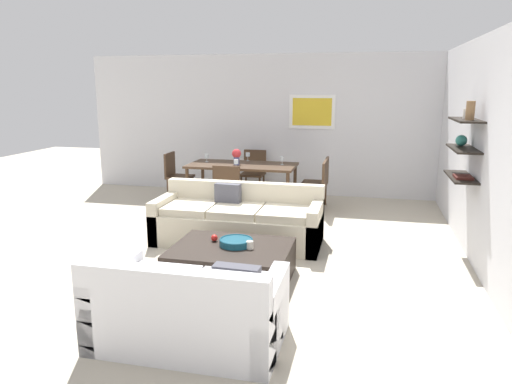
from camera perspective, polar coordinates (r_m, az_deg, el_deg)
name	(u,v)px	position (r m, az deg, el deg)	size (l,w,h in m)	color
ground_plane	(228,250)	(6.34, -3.35, -6.87)	(18.00, 18.00, 0.00)	#BCB29E
back_wall_unit	(294,125)	(9.39, 4.53, 7.92)	(8.40, 0.09, 2.70)	silver
right_wall_shelf_unit	(477,148)	(6.50, 24.78, 4.74)	(0.34, 8.20, 2.70)	silver
sofa_beige	(238,222)	(6.54, -2.12, -3.54)	(2.25, 0.90, 0.78)	beige
loveseat_white	(189,310)	(4.11, -8.00, -13.74)	(1.54, 0.90, 0.78)	white
coffee_table	(232,263)	(5.35, -2.93, -8.44)	(1.29, 1.00, 0.38)	black
decorative_bowl	(236,242)	(5.32, -2.39, -5.93)	(0.37, 0.37, 0.08)	navy
candle_jar	(250,245)	(5.20, -0.74, -6.32)	(0.08, 0.08, 0.09)	silver
apple_on_coffee_table	(214,238)	(5.47, -4.98, -5.46)	(0.08, 0.08, 0.08)	red
dining_table	(242,168)	(8.46, -1.65, 2.87)	(1.89, 0.92, 0.75)	#422D1E
dining_chair_right_far	(320,179)	(8.46, 7.60, 1.54)	(0.44, 0.44, 0.88)	#422D1E
dining_chair_head	(254,170)	(9.32, -0.28, 2.67)	(0.44, 0.44, 0.88)	#422D1E
dining_chair_right_near	(317,184)	(8.05, 7.30, 0.99)	(0.44, 0.44, 0.88)	#422D1E
dining_chair_left_far	(176,173)	(9.12, -9.54, 2.27)	(0.44, 0.44, 0.88)	#422D1E
dining_chair_foot	(228,188)	(7.67, -3.30, 0.49)	(0.44, 0.44, 0.88)	#422D1E
wine_glass_left_far	(207,156)	(8.74, -5.88, 4.26)	(0.07, 0.07, 0.15)	silver
wine_glass_head	(248,155)	(8.82, -0.99, 4.45)	(0.08, 0.08, 0.15)	silver
wine_glass_right_far	(282,159)	(8.40, 3.14, 3.93)	(0.06, 0.06, 0.14)	silver
wine_glass_foot	(236,162)	(8.05, -2.39, 3.59)	(0.08, 0.08, 0.15)	silver
centerpiece_vase	(237,155)	(8.40, -2.33, 4.37)	(0.16, 0.16, 0.28)	#4C518C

